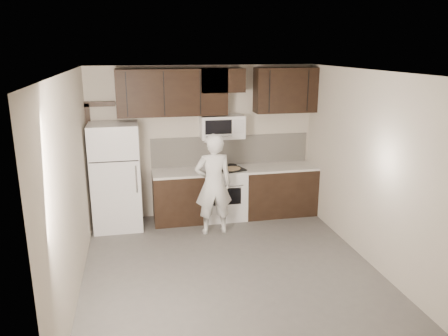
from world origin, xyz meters
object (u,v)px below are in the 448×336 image
object	(u,v)px
stove	(223,193)
person	(213,184)
refrigerator	(116,177)
microwave	(222,127)

from	to	relation	value
stove	person	size ratio (longest dim) A/B	0.56
stove	person	xyz separation A→B (m)	(-0.29, -0.62, 0.38)
refrigerator	person	bearing A→B (deg)	-20.13
refrigerator	stove	bearing A→B (deg)	1.51
stove	microwave	bearing A→B (deg)	90.10
microwave	refrigerator	world-z (taller)	microwave
microwave	refrigerator	bearing A→B (deg)	-174.85
stove	person	distance (m)	0.78
stove	refrigerator	xyz separation A→B (m)	(-1.85, -0.05, 0.44)
person	refrigerator	bearing A→B (deg)	-20.62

